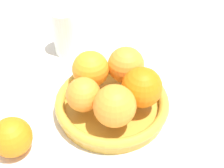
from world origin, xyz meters
TOP-DOWN VIEW (x-y plane):
  - ground_plane at (0.00, 0.00)m, footprint 4.00×4.00m
  - fruit_bowl at (0.00, 0.00)m, footprint 0.25×0.25m
  - orange_pile at (-0.00, -0.00)m, footprint 0.20×0.20m
  - stray_orange at (0.08, 0.20)m, footprint 0.08×0.08m
  - drinking_glass at (0.23, -0.09)m, footprint 0.06×0.06m

SIDE VIEW (x-z plane):
  - ground_plane at x=0.00m, z-range 0.00..0.00m
  - fruit_bowl at x=0.00m, z-range 0.00..0.04m
  - stray_orange at x=0.08m, z-range 0.00..0.08m
  - drinking_glass at x=0.23m, z-range 0.00..0.12m
  - orange_pile at x=0.00m, z-range 0.04..0.12m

